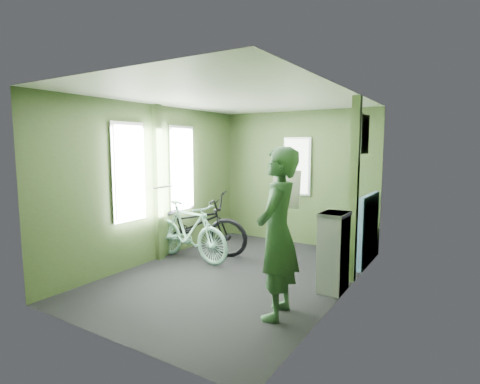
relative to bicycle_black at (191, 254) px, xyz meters
The scene contains 6 objects.
room 1.84m from the bicycle_black, 20.29° to the right, with size 4.00×4.02×2.31m.
bicycle_black is the anchor object (origin of this frame).
bicycle_mint 0.31m from the bicycle_black, 56.27° to the right, with size 0.42×1.47×0.89m, color #7BBAA3.
passenger 2.59m from the bicycle_black, 30.31° to the right, with size 0.50×0.70×1.69m.
waste_box 2.44m from the bicycle_black, ahead, with size 0.28×0.39×0.94m, color slate.
bench_seat 2.50m from the bicycle_black, 24.01° to the left, with size 0.53×0.96×1.01m.
Camera 1 is at (2.57, -4.04, 1.70)m, focal length 28.00 mm.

